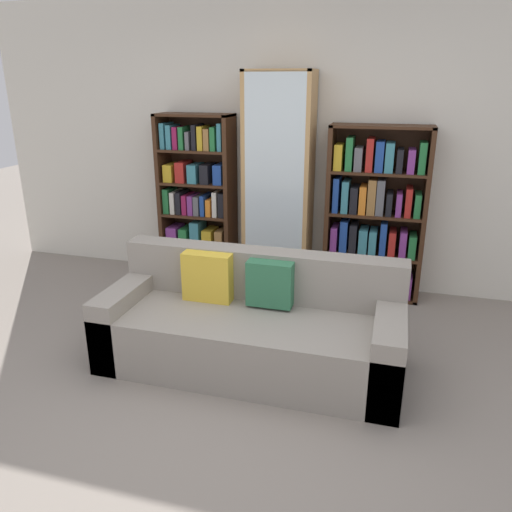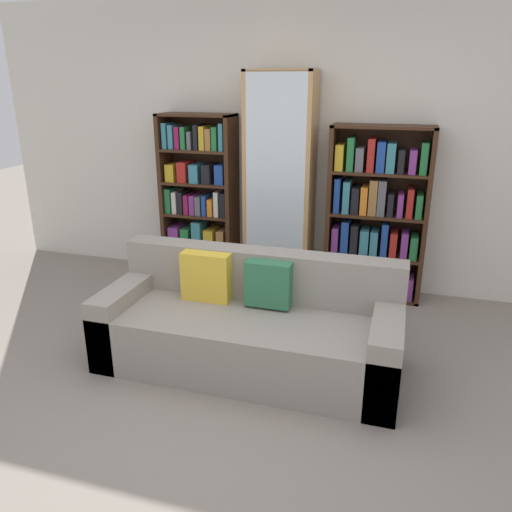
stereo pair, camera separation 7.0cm
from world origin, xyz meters
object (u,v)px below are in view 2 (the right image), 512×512
object	(u,v)px
bookshelf_left	(199,202)
display_cabinet	(280,186)
couch	(249,328)
wine_bottle	(301,299)
bookshelf_right	(375,219)

from	to	relation	value
bookshelf_left	display_cabinet	xyz separation A→B (m)	(0.84, -0.02, 0.22)
couch	bookshelf_left	size ratio (longest dim) A/B	1.26
couch	wine_bottle	size ratio (longest dim) A/B	5.65
bookshelf_right	wine_bottle	xyz separation A→B (m)	(-0.54, -0.64, -0.60)
couch	display_cabinet	xyz separation A→B (m)	(-0.17, 1.50, 0.72)
wine_bottle	couch	bearing A→B (deg)	-102.01
couch	bookshelf_left	distance (m)	1.89
bookshelf_right	wine_bottle	distance (m)	1.03
couch	bookshelf_right	distance (m)	1.75
wine_bottle	bookshelf_right	bearing A→B (deg)	49.65
couch	bookshelf_right	size ratio (longest dim) A/B	1.32
bookshelf_left	bookshelf_right	world-z (taller)	bookshelf_left
bookshelf_left	display_cabinet	world-z (taller)	display_cabinet
bookshelf_left	display_cabinet	bearing A→B (deg)	-1.12
bookshelf_left	bookshelf_right	bearing A→B (deg)	-0.01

